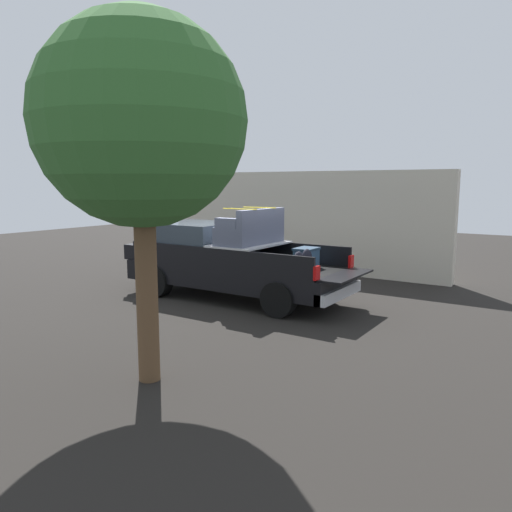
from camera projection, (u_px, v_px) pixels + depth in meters
ground_plane at (236, 298)px, 12.00m from camera, size 40.00×40.00×0.00m
pickup_truck at (224, 260)px, 12.05m from camera, size 6.05×2.06×2.23m
building_facade at (295, 221)px, 15.93m from camera, size 9.90×0.36×3.17m
tree_background at (141, 123)px, 6.51m from camera, size 2.85×2.85×5.04m
trash_can at (198, 253)px, 16.39m from camera, size 0.60×0.60×0.98m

